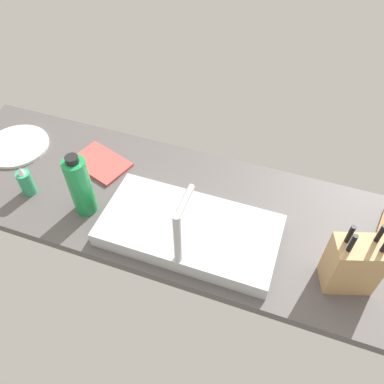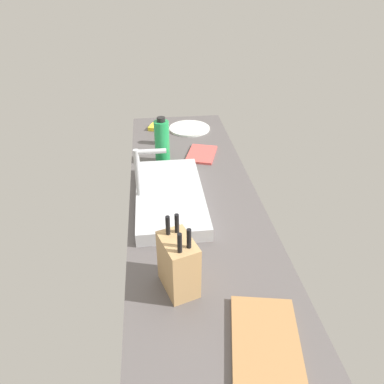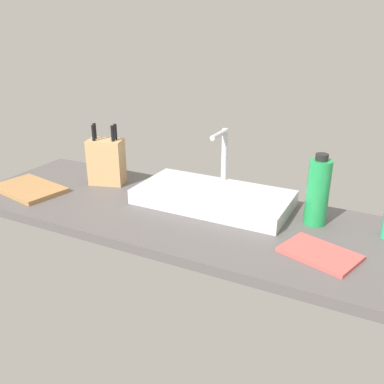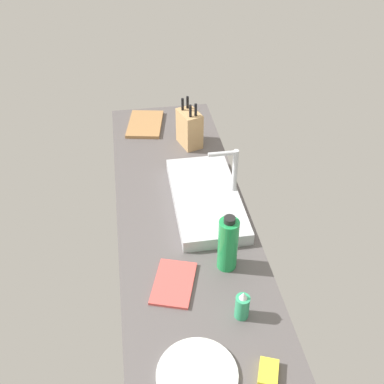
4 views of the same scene
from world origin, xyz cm
name	(u,v)px [view 2 (image 2 of 4)]	position (x,y,z in cm)	size (l,w,h in cm)	color
countertop_slab	(194,197)	(0.00, 0.00, 1.75)	(199.36, 58.62, 3.50)	#514C4C
sink_basin	(170,196)	(-5.03, 11.30, 6.36)	(58.68, 29.25, 5.72)	#B7BABF
faucet	(141,174)	(-6.00, 22.90, 19.22)	(5.50, 13.45, 26.84)	#B7BABF
knife_block	(178,264)	(-55.53, 11.64, 13.46)	(16.63, 13.21, 26.01)	tan
cutting_board	(265,341)	(-79.25, -10.68, 4.40)	(29.35, 18.81, 1.80)	#9E7042
soap_bottle	(161,135)	(57.13, 12.54, 8.83)	(5.11, 5.11, 12.45)	#2D9966
water_bottle	(162,142)	(33.34, 12.49, 15.33)	(7.73, 7.73, 25.16)	#1E8E47
dinner_plate	(189,128)	(76.86, -6.56, 4.10)	(25.90, 25.90, 1.20)	silver
dish_towel	(202,154)	(39.48, -9.17, 4.10)	(21.87, 14.54, 1.20)	#CC4C47
dish_sponge	(155,127)	(80.09, 15.48, 4.70)	(9.00, 6.00, 2.40)	yellow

